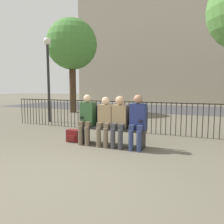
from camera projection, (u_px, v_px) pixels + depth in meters
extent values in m
plane|color=#605B4C|center=(53.00, 182.00, 3.15)|extent=(80.00, 80.00, 0.00)
cube|color=black|center=(112.00, 128.00, 5.09)|extent=(1.58, 0.45, 0.05)
cube|color=black|center=(115.00, 116.00, 5.24)|extent=(1.58, 0.05, 0.47)
cube|color=black|center=(85.00, 135.00, 5.40)|extent=(0.06, 0.38, 0.40)
cube|color=black|center=(142.00, 140.00, 4.83)|extent=(0.06, 0.38, 0.40)
cube|color=black|center=(85.00, 117.00, 5.35)|extent=(0.06, 0.38, 0.04)
cube|color=black|center=(143.00, 120.00, 4.78)|extent=(0.06, 0.38, 0.04)
cylinder|color=brown|center=(80.00, 136.00, 5.19)|extent=(0.11, 0.11, 0.45)
cylinder|color=brown|center=(87.00, 136.00, 5.12)|extent=(0.11, 0.11, 0.45)
cube|color=brown|center=(82.00, 124.00, 5.25)|extent=(0.11, 0.20, 0.12)
cube|color=brown|center=(89.00, 124.00, 5.18)|extent=(0.11, 0.20, 0.12)
cube|color=#335B33|center=(88.00, 114.00, 5.30)|extent=(0.34, 0.22, 0.56)
sphere|color=beige|center=(87.00, 98.00, 5.24)|extent=(0.19, 0.19, 0.19)
cylinder|color=brown|center=(98.00, 137.00, 5.00)|extent=(0.11, 0.11, 0.45)
cylinder|color=brown|center=(106.00, 138.00, 4.93)|extent=(0.11, 0.11, 0.45)
cube|color=brown|center=(100.00, 125.00, 5.06)|extent=(0.11, 0.20, 0.12)
cube|color=brown|center=(107.00, 125.00, 4.99)|extent=(0.11, 0.20, 0.12)
cube|color=#997F59|center=(106.00, 116.00, 5.12)|extent=(0.34, 0.22, 0.52)
sphere|color=beige|center=(106.00, 101.00, 5.06)|extent=(0.18, 0.18, 0.18)
cylinder|color=#3D3D42|center=(113.00, 139.00, 4.86)|extent=(0.11, 0.11, 0.45)
cylinder|color=#3D3D42|center=(120.00, 140.00, 4.79)|extent=(0.11, 0.11, 0.45)
cube|color=#3D3D42|center=(115.00, 126.00, 4.92)|extent=(0.11, 0.20, 0.12)
cube|color=#3D3D42|center=(122.00, 126.00, 4.85)|extent=(0.11, 0.20, 0.12)
cube|color=#997F59|center=(120.00, 116.00, 4.98)|extent=(0.34, 0.22, 0.52)
sphere|color=tan|center=(120.00, 100.00, 4.92)|extent=(0.21, 0.21, 0.21)
cylinder|color=navy|center=(131.00, 141.00, 4.70)|extent=(0.11, 0.11, 0.45)
cylinder|color=navy|center=(139.00, 141.00, 4.63)|extent=(0.11, 0.11, 0.45)
cube|color=navy|center=(132.00, 127.00, 4.76)|extent=(0.11, 0.20, 0.12)
cube|color=navy|center=(140.00, 128.00, 4.69)|extent=(0.11, 0.20, 0.12)
cube|color=navy|center=(138.00, 116.00, 4.81)|extent=(0.34, 0.22, 0.56)
sphere|color=#A37556|center=(138.00, 99.00, 4.75)|extent=(0.20, 0.20, 0.20)
cube|color=maroon|center=(74.00, 136.00, 5.52)|extent=(0.33, 0.20, 0.30)
cube|color=maroon|center=(71.00, 138.00, 5.41)|extent=(0.23, 0.04, 0.14)
cylinder|color=#2D2823|center=(22.00, 111.00, 8.39)|extent=(0.02, 0.02, 0.95)
cylinder|color=#2D2823|center=(25.00, 111.00, 8.34)|extent=(0.02, 0.02, 0.95)
cylinder|color=#2D2823|center=(27.00, 111.00, 8.28)|extent=(0.02, 0.02, 0.95)
cylinder|color=#2D2823|center=(30.00, 111.00, 8.23)|extent=(0.02, 0.02, 0.95)
cylinder|color=#2D2823|center=(33.00, 111.00, 8.17)|extent=(0.02, 0.02, 0.95)
cylinder|color=#2D2823|center=(36.00, 112.00, 8.12)|extent=(0.02, 0.02, 0.95)
cylinder|color=#2D2823|center=(39.00, 112.00, 8.07)|extent=(0.02, 0.02, 0.95)
cylinder|color=#2D2823|center=(42.00, 112.00, 8.01)|extent=(0.02, 0.02, 0.95)
cylinder|color=#2D2823|center=(45.00, 112.00, 7.96)|extent=(0.02, 0.02, 0.95)
cylinder|color=#2D2823|center=(48.00, 112.00, 7.90)|extent=(0.02, 0.02, 0.95)
cylinder|color=#2D2823|center=(51.00, 112.00, 7.85)|extent=(0.02, 0.02, 0.95)
cylinder|color=#2D2823|center=(55.00, 113.00, 7.79)|extent=(0.02, 0.02, 0.95)
cylinder|color=#2D2823|center=(58.00, 113.00, 7.74)|extent=(0.02, 0.02, 0.95)
cylinder|color=#2D2823|center=(61.00, 113.00, 7.68)|extent=(0.02, 0.02, 0.95)
cylinder|color=#2D2823|center=(64.00, 113.00, 7.63)|extent=(0.02, 0.02, 0.95)
cylinder|color=#2D2823|center=(68.00, 113.00, 7.57)|extent=(0.02, 0.02, 0.95)
cylinder|color=#2D2823|center=(71.00, 114.00, 7.52)|extent=(0.02, 0.02, 0.95)
cylinder|color=#2D2823|center=(75.00, 114.00, 7.47)|extent=(0.02, 0.02, 0.95)
cylinder|color=#2D2823|center=(78.00, 114.00, 7.41)|extent=(0.02, 0.02, 0.95)
cylinder|color=#2D2823|center=(82.00, 114.00, 7.36)|extent=(0.02, 0.02, 0.95)
cylinder|color=#2D2823|center=(85.00, 114.00, 7.30)|extent=(0.02, 0.02, 0.95)
cylinder|color=#2D2823|center=(89.00, 114.00, 7.25)|extent=(0.02, 0.02, 0.95)
cylinder|color=#2D2823|center=(93.00, 115.00, 7.19)|extent=(0.02, 0.02, 0.95)
cylinder|color=#2D2823|center=(96.00, 115.00, 7.14)|extent=(0.02, 0.02, 0.95)
cylinder|color=#2D2823|center=(100.00, 115.00, 7.08)|extent=(0.02, 0.02, 0.95)
cylinder|color=#2D2823|center=(104.00, 115.00, 7.03)|extent=(0.02, 0.02, 0.95)
cylinder|color=#2D2823|center=(108.00, 116.00, 6.97)|extent=(0.02, 0.02, 0.95)
cylinder|color=#2D2823|center=(112.00, 116.00, 6.92)|extent=(0.02, 0.02, 0.95)
cylinder|color=#2D2823|center=(116.00, 116.00, 6.86)|extent=(0.02, 0.02, 0.95)
cylinder|color=#2D2823|center=(120.00, 116.00, 6.81)|extent=(0.02, 0.02, 0.95)
cylinder|color=#2D2823|center=(125.00, 116.00, 6.76)|extent=(0.02, 0.02, 0.95)
cylinder|color=#2D2823|center=(129.00, 117.00, 6.70)|extent=(0.02, 0.02, 0.95)
cylinder|color=#2D2823|center=(133.00, 117.00, 6.65)|extent=(0.02, 0.02, 0.95)
cylinder|color=#2D2823|center=(138.00, 117.00, 6.59)|extent=(0.02, 0.02, 0.95)
cylinder|color=#2D2823|center=(142.00, 117.00, 6.54)|extent=(0.02, 0.02, 0.95)
cylinder|color=#2D2823|center=(147.00, 118.00, 6.48)|extent=(0.02, 0.02, 0.95)
cylinder|color=#2D2823|center=(151.00, 118.00, 6.43)|extent=(0.02, 0.02, 0.95)
cylinder|color=#2D2823|center=(156.00, 118.00, 6.37)|extent=(0.02, 0.02, 0.95)
cylinder|color=#2D2823|center=(161.00, 118.00, 6.32)|extent=(0.02, 0.02, 0.95)
cylinder|color=#2D2823|center=(166.00, 119.00, 6.26)|extent=(0.02, 0.02, 0.95)
cylinder|color=#2D2823|center=(171.00, 119.00, 6.21)|extent=(0.02, 0.02, 0.95)
cylinder|color=#2D2823|center=(176.00, 119.00, 6.16)|extent=(0.02, 0.02, 0.95)
cylinder|color=#2D2823|center=(181.00, 119.00, 6.10)|extent=(0.02, 0.02, 0.95)
cylinder|color=#2D2823|center=(186.00, 120.00, 6.05)|extent=(0.02, 0.02, 0.95)
cylinder|color=#2D2823|center=(192.00, 120.00, 5.99)|extent=(0.02, 0.02, 0.95)
cylinder|color=#2D2823|center=(197.00, 120.00, 5.94)|extent=(0.02, 0.02, 0.95)
cylinder|color=#2D2823|center=(203.00, 121.00, 5.88)|extent=(0.02, 0.02, 0.95)
cylinder|color=#2D2823|center=(208.00, 121.00, 5.83)|extent=(0.02, 0.02, 0.95)
cylinder|color=#2D2823|center=(214.00, 121.00, 5.77)|extent=(0.02, 0.02, 0.95)
cylinder|color=#2D2823|center=(220.00, 122.00, 5.72)|extent=(0.02, 0.02, 0.95)
cube|color=#2D2823|center=(134.00, 102.00, 6.59)|extent=(9.00, 0.03, 0.03)
cylinder|color=#422D1E|center=(73.00, 86.00, 12.02)|extent=(0.36, 0.36, 2.96)
sphere|color=#478438|center=(72.00, 44.00, 11.78)|extent=(2.71, 2.71, 2.71)
cylinder|color=black|center=(49.00, 83.00, 8.62)|extent=(0.10, 0.10, 3.07)
sphere|color=silver|center=(47.00, 41.00, 8.44)|extent=(0.28, 0.28, 0.28)
cube|color=#3D3D3F|center=(171.00, 109.00, 14.12)|extent=(24.00, 6.00, 0.01)
cube|color=#B2A893|center=(186.00, 12.00, 20.51)|extent=(20.00, 6.00, 16.84)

